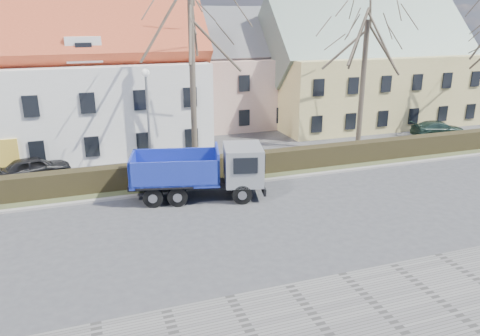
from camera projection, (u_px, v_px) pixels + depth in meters
name	position (u px, v px, depth m)	size (l,w,h in m)	color
ground	(277.00, 214.00, 22.95)	(120.00, 120.00, 0.00)	#3B3B3D
sidewalk_near	(382.00, 312.00, 15.32)	(80.00, 5.00, 0.08)	slate
curb_far	(246.00, 183.00, 27.06)	(80.00, 0.30, 0.12)	gray
grass_strip	(237.00, 174.00, 28.49)	(80.00, 3.00, 0.10)	#404728
hedge	(238.00, 166.00, 28.13)	(60.00, 0.90, 1.30)	black
building_white	(9.00, 85.00, 31.73)	(26.80, 10.80, 9.50)	silver
building_pink	(229.00, 78.00, 40.89)	(10.80, 8.80, 8.00)	#D0A593
building_yellow	(366.00, 74.00, 41.89)	(18.80, 10.80, 8.50)	tan
tree_1	(192.00, 67.00, 27.97)	(9.20, 9.20, 12.65)	#483E32
tree_2	(363.00, 73.00, 32.00)	(8.00, 8.00, 11.00)	#483E32
dump_truck	(193.00, 172.00, 24.55)	(7.21, 2.68, 2.88)	navy
streetlight	(149.00, 126.00, 26.63)	(0.51, 0.51, 6.57)	gray
cart_frame	(176.00, 185.00, 25.96)	(0.72, 0.41, 0.66)	silver
parked_car_a	(35.00, 168.00, 27.68)	(1.62, 4.02, 1.37)	black
parked_car_b	(438.00, 129.00, 37.26)	(1.77, 4.36, 1.27)	black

